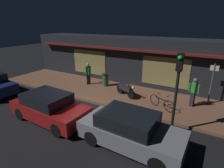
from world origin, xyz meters
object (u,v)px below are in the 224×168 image
(traffic_light_pole, at_px, (178,81))
(parked_car_across, at_px, (130,130))
(sign_post, at_px, (212,82))
(parked_car_far, at_px, (49,107))
(bicycle_parked, at_px, (161,102))
(person_photographer, at_px, (88,73))
(person_bystander, at_px, (194,92))
(motorcycle, at_px, (126,89))
(trash_bin, at_px, (105,80))

(traffic_light_pole, bearing_deg, parked_car_across, -128.72)
(sign_post, relative_size, parked_car_far, 0.58)
(bicycle_parked, height_order, parked_car_far, parked_car_far)
(person_photographer, distance_m, person_bystander, 7.43)
(sign_post, distance_m, parked_car_across, 6.22)
(motorcycle, xyz_separation_m, sign_post, (4.73, 1.44, 0.86))
(motorcycle, distance_m, sign_post, 5.02)
(sign_post, bearing_deg, trash_bin, -176.41)
(trash_bin, xyz_separation_m, parked_car_far, (0.06, -5.39, 0.08))
(parked_car_across, bearing_deg, trash_bin, 130.17)
(motorcycle, bearing_deg, sign_post, 16.96)
(trash_bin, height_order, parked_car_far, parked_car_far)
(parked_car_across, bearing_deg, motorcycle, 117.64)
(trash_bin, distance_m, parked_car_across, 6.79)
(parked_car_far, bearing_deg, trash_bin, 90.63)
(motorcycle, relative_size, parked_car_across, 0.38)
(person_bystander, bearing_deg, bicycle_parked, -140.26)
(traffic_light_pole, bearing_deg, sign_post, 72.67)
(parked_car_far, bearing_deg, motorcycle, 64.03)
(person_bystander, distance_m, traffic_light_pole, 3.50)
(motorcycle, bearing_deg, bicycle_parked, -13.84)
(bicycle_parked, relative_size, person_photographer, 0.91)
(person_photographer, relative_size, parked_car_across, 0.40)
(motorcycle, height_order, parked_car_across, parked_car_across)
(person_photographer, bearing_deg, bicycle_parked, -11.97)
(person_photographer, bearing_deg, person_bystander, -0.58)
(sign_post, height_order, traffic_light_pole, traffic_light_pole)
(person_bystander, relative_size, traffic_light_pole, 0.46)
(trash_bin, xyz_separation_m, parked_car_across, (4.38, -5.19, 0.08))
(person_photographer, xyz_separation_m, parked_car_far, (1.38, -5.04, -0.32))
(person_photographer, xyz_separation_m, person_bystander, (7.43, -0.08, 0.00))
(person_photographer, bearing_deg, parked_car_far, -74.70)
(sign_post, bearing_deg, bicycle_parked, -137.56)
(bicycle_parked, xyz_separation_m, parked_car_far, (-4.62, -3.77, 0.20))
(trash_bin, bearing_deg, person_bystander, -3.98)
(trash_bin, bearing_deg, sign_post, 3.59)
(sign_post, xyz_separation_m, traffic_light_pole, (-1.25, -4.02, 0.97))
(bicycle_parked, bearing_deg, trash_bin, 160.88)
(bicycle_parked, bearing_deg, parked_car_far, -140.79)
(parked_car_far, bearing_deg, person_photographer, 105.30)
(trash_bin, relative_size, parked_car_far, 0.22)
(person_photographer, distance_m, parked_car_far, 5.23)
(person_photographer, xyz_separation_m, traffic_light_pole, (6.99, -3.23, 1.45))
(person_photographer, relative_size, parked_car_far, 0.40)
(person_photographer, distance_m, trash_bin, 1.42)
(parked_car_far, relative_size, parked_car_across, 1.00)
(bicycle_parked, relative_size, traffic_light_pole, 0.42)
(traffic_light_pole, height_order, parked_car_across, traffic_light_pole)
(person_bystander, relative_size, sign_post, 0.70)
(person_bystander, relative_size, parked_car_far, 0.40)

